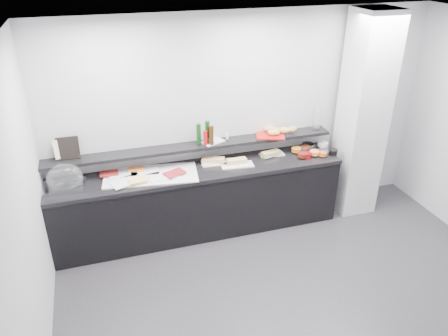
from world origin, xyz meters
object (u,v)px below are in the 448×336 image
object	(u,v)px
cloche_base	(64,187)
condiment_tray	(213,142)
sandwich_plate_mid	(237,165)
bread_tray	(270,136)
carafe	(317,119)
framed_print	(68,148)

from	to	relation	value
cloche_base	condiment_tray	bearing A→B (deg)	9.52
sandwich_plate_mid	bread_tray	xyz separation A→B (m)	(0.51, 0.20, 0.25)
cloche_base	bread_tray	xyz separation A→B (m)	(2.56, 0.15, 0.24)
condiment_tray	carafe	size ratio (longest dim) A/B	0.93
sandwich_plate_mid	framed_print	world-z (taller)	framed_print
cloche_base	sandwich_plate_mid	bearing A→B (deg)	2.05
sandwich_plate_mid	framed_print	bearing A→B (deg)	177.80
cloche_base	sandwich_plate_mid	size ratio (longest dim) A/B	1.18
sandwich_plate_mid	carafe	distance (m)	1.26
sandwich_plate_mid	bread_tray	distance (m)	0.60
sandwich_plate_mid	carafe	bearing A→B (deg)	16.79
sandwich_plate_mid	condiment_tray	bearing A→B (deg)	141.50
condiment_tray	bread_tray	distance (m)	0.76
cloche_base	carafe	world-z (taller)	carafe
framed_print	cloche_base	bearing A→B (deg)	-111.57
cloche_base	carafe	size ratio (longest dim) A/B	1.58
condiment_tray	framed_print	bearing A→B (deg)	156.34
framed_print	condiment_tray	distance (m)	1.71
bread_tray	carafe	xyz separation A→B (m)	(0.66, 0.03, 0.14)
carafe	sandwich_plate_mid	bearing A→B (deg)	-169.31
condiment_tray	bread_tray	world-z (taller)	bread_tray
framed_print	carafe	distance (m)	3.12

